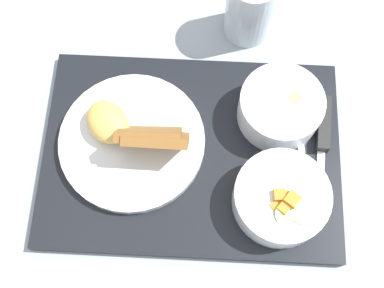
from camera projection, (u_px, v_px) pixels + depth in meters
The scene contains 8 objects.
ground_plane at pixel (192, 155), 0.70m from camera, with size 4.00×4.00×0.00m, color #99A3AD.
serving_tray at pixel (192, 153), 0.70m from camera, with size 0.44×0.32×0.02m.
bowl_salad at pixel (282, 198), 0.64m from camera, with size 0.13×0.13×0.06m.
bowl_soup at pixel (281, 107), 0.68m from camera, with size 0.12×0.12×0.05m.
plate_main at pixel (134, 138), 0.68m from camera, with size 0.21×0.21×0.08m.
knife at pixel (324, 131), 0.69m from camera, with size 0.04×0.18×0.02m.
spoon at pixel (303, 160), 0.68m from camera, with size 0.04×0.15×0.01m.
glass_water at pixel (250, 9), 0.73m from camera, with size 0.07×0.07×0.12m.
Camera 1 is at (0.00, 0.22, 0.67)m, focal length 45.00 mm.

